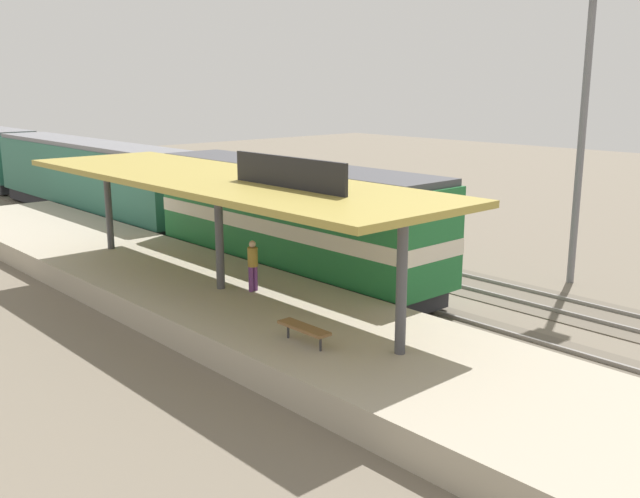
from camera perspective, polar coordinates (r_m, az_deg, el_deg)
The scene contains 11 objects.
ground_plane at distance 28.65m, azimuth 3.08°, elevation -2.38°, with size 120.00×120.00×0.00m, color #706656.
track_near at distance 27.30m, azimuth 0.13°, elevation -3.07°, with size 3.20×110.00×0.16m.
track_far at distance 30.49m, azimuth 6.52°, elevation -1.43°, with size 3.20×110.00×0.16m.
platform at distance 24.45m, azimuth -7.88°, elevation -4.14°, with size 6.00×44.00×0.90m, color #A89E89.
station_canopy at distance 23.49m, azimuth -8.06°, elevation 5.37°, with size 5.20×18.00×4.70m.
platform_bench at distance 18.93m, azimuth -1.30°, elevation -6.36°, with size 0.44×1.70×0.50m.
locomotive at distance 28.04m, azimuth -2.32°, elevation 2.35°, with size 2.93×14.43×4.44m.
passenger_carriage_front at distance 43.26m, azimuth -17.92°, elevation 5.42°, with size 2.90×20.00×4.24m.
freight_car at distance 37.12m, azimuth -4.86°, elevation 4.29°, with size 2.80×12.00×3.54m.
light_mast at distance 28.80m, azimuth 20.62°, elevation 13.81°, with size 1.10×1.10×11.70m.
person_waiting at distance 23.66m, azimuth -5.39°, elevation -1.12°, with size 0.34×0.34×1.71m.
Camera 1 is at (-17.69, -19.34, 7.67)m, focal length 40.08 mm.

